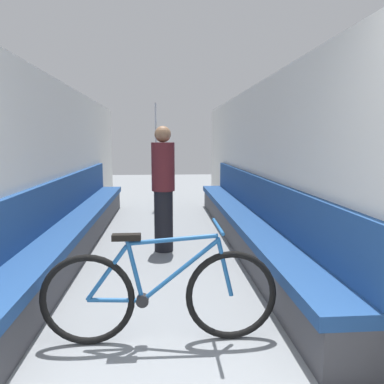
{
  "coord_description": "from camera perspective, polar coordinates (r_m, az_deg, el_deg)",
  "views": [
    {
      "loc": [
        0.02,
        -1.08,
        1.45
      ],
      "look_at": [
        0.34,
        3.03,
        0.89
      ],
      "focal_mm": 35.0,
      "sensor_mm": 36.0,
      "label": 1
    }
  ],
  "objects": [
    {
      "name": "wall_left",
      "position": [
        5.11,
        -20.75,
        3.68
      ],
      "size": [
        0.1,
        10.84,
        2.26
      ],
      "primitive_type": "cube",
      "color": "silver",
      "rests_on": "ground"
    },
    {
      "name": "bench_seat_row_left",
      "position": [
        5.37,
        -17.17,
        -4.81
      ],
      "size": [
        0.45,
        6.29,
        0.97
      ],
      "color": "#3D3D42",
      "rests_on": "ground"
    },
    {
      "name": "bicycle",
      "position": [
        2.79,
        -4.89,
        -15.3
      ],
      "size": [
        1.7,
        0.46,
        0.86
      ],
      "rotation": [
        0.0,
        0.0,
        0.31
      ],
      "color": "black",
      "rests_on": "ground"
    },
    {
      "name": "grab_pole_near",
      "position": [
        8.0,
        -5.49,
        5.2
      ],
      "size": [
        0.08,
        0.08,
        2.24
      ],
      "color": "gray",
      "rests_on": "ground"
    },
    {
      "name": "bench_seat_row_right",
      "position": [
        5.36,
        8.06,
        -4.55
      ],
      "size": [
        0.45,
        6.29,
        0.97
      ],
      "color": "#3D3D42",
      "rests_on": "ground"
    },
    {
      "name": "wall_right",
      "position": [
        5.1,
        11.45,
        4.03
      ],
      "size": [
        0.1,
        10.84,
        2.26
      ],
      "primitive_type": "cube",
      "color": "silver",
      "rests_on": "ground"
    },
    {
      "name": "passenger_standing",
      "position": [
        4.89,
        -4.4,
        0.67
      ],
      "size": [
        0.3,
        0.3,
        1.64
      ],
      "rotation": [
        0.0,
        0.0,
        -2.31
      ],
      "color": "black",
      "rests_on": "ground"
    }
  ]
}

